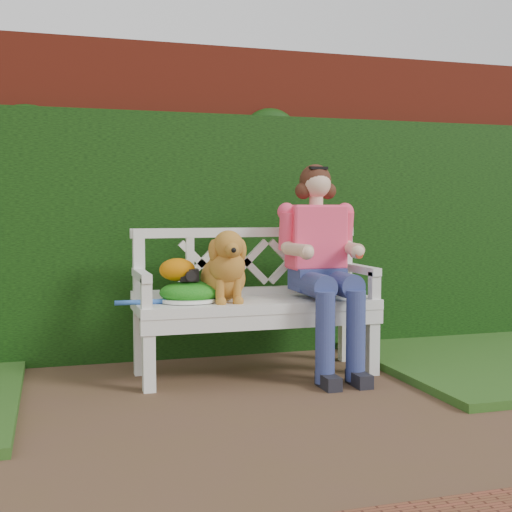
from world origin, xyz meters
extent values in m
plane|color=brown|center=(0.00, 0.00, 0.00)|extent=(60.00, 60.00, 0.00)
cube|color=maroon|center=(0.00, 1.90, 1.10)|extent=(10.00, 0.30, 2.20)
cube|color=#1B4C0F|center=(0.00, 1.68, 0.85)|extent=(10.00, 0.18, 1.70)
cube|color=black|center=(-0.13, 0.97, 0.65)|extent=(0.12, 0.09, 0.07)
ellipsoid|color=#BE6604|center=(-0.20, 0.99, 0.68)|extent=(0.22, 0.16, 0.14)
camera|label=1|loc=(-0.92, -3.06, 1.05)|focal=48.00mm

